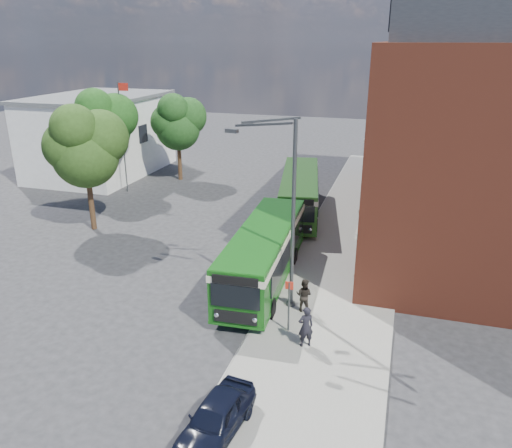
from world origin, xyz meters
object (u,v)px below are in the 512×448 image
(bus_front, at_px, (264,250))
(bus_rear, at_px, (300,190))
(street_lamp, at_px, (285,213))
(parked_car, at_px, (216,418))

(bus_front, xyz_separation_m, bus_rear, (-0.55, 11.26, 0.00))
(street_lamp, bearing_deg, bus_front, 126.12)
(bus_rear, relative_size, parked_car, 3.11)
(parked_car, bearing_deg, bus_rear, 102.40)
(bus_rear, distance_m, parked_car, 22.44)
(bus_front, bearing_deg, bus_rear, 92.77)
(bus_front, height_order, parked_car, bus_front)
(street_lamp, xyz_separation_m, parked_car, (-0.04, -8.80, -4.01))
(bus_front, distance_m, bus_rear, 11.28)
(bus_rear, bearing_deg, parked_car, -84.51)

